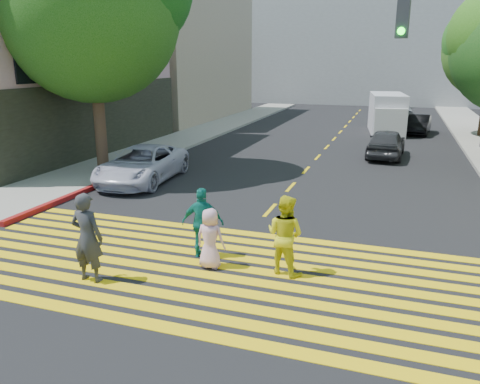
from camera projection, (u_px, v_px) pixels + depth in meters
The scene contains 18 objects.
ground at pixel (193, 296), 9.46m from camera, with size 120.00×120.00×0.00m, color black.
sidewalk_left at pixel (212, 129), 32.12m from camera, with size 3.00×40.00×0.15m, color gray.
curb_red at pixel (87, 189), 17.04m from camera, with size 0.20×8.00×0.16m, color maroon.
crosswalk at pixel (216, 270), 10.62m from camera, with size 13.40×5.30×0.01m.
lane_line at pixel (337, 135), 29.97m from camera, with size 0.12×34.40×0.01m.
building_left_pink at pixel (2, 61), 24.10m from camera, with size 12.10×14.10×11.00m.
building_left_tan at pixel (154, 56), 38.58m from camera, with size 12.00×16.00×10.00m, color tan.
backdrop_block at pixel (371, 48), 51.61m from camera, with size 30.00×8.00×12.00m, color gray.
tree_left at pixel (93, 3), 18.21m from camera, with size 8.78×8.60×10.06m.
pedestrian_man at pixel (87, 238), 9.89m from camera, with size 0.72×0.47×1.98m, color #303135.
pedestrian_woman at pixel (285, 235), 10.29m from camera, with size 0.88×0.68×1.81m, color #D0CB18.
pedestrian_child at pixel (210, 238), 10.62m from camera, with size 0.69×0.45×1.41m, color #D9A4BE.
pedestrian_extra at pixel (203, 223), 11.18m from camera, with size 1.01×0.42×1.72m, color #117065.
white_sedan at pixel (142, 164), 18.30m from camera, with size 2.29×4.98×1.38m, color silver.
dark_car_near at pixel (386, 143), 22.96m from camera, with size 1.67×4.14×1.41m, color #28282C.
silver_car at pixel (400, 112), 36.88m from camera, with size 1.90×4.68×1.36m, color #90949B.
dark_car_parked at pixel (419, 124), 30.39m from camera, with size 1.31×3.76×1.24m, color black.
white_van at pixel (387, 115), 30.64m from camera, with size 2.63×5.56×2.53m.
Camera 1 is at (3.65, -7.77, 4.59)m, focal length 35.00 mm.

